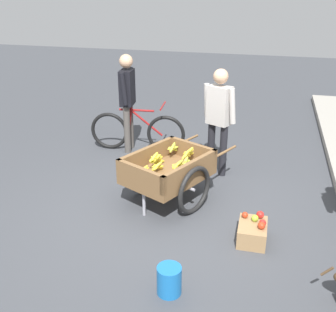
{
  "coord_description": "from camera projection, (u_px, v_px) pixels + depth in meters",
  "views": [
    {
      "loc": [
        4.45,
        1.1,
        2.82
      ],
      "look_at": [
        -0.12,
        -0.03,
        0.75
      ],
      "focal_mm": 44.11,
      "sensor_mm": 36.0,
      "label": 1
    }
  ],
  "objects": [
    {
      "name": "vendor_person",
      "position": [
        219.0,
        113.0,
        6.02
      ],
      "size": [
        0.33,
        0.51,
        1.62
      ],
      "color": "black",
      "rests_on": "ground"
    },
    {
      "name": "bicycle",
      "position": [
        137.0,
        131.0,
        7.1
      ],
      "size": [
        0.46,
        1.66,
        0.85
      ],
      "color": "black",
      "rests_on": "ground"
    },
    {
      "name": "cyclist_person",
      "position": [
        127.0,
        94.0,
        6.86
      ],
      "size": [
        0.52,
        0.23,
        1.66
      ],
      "color": "#4C4742",
      "rests_on": "ground"
    },
    {
      "name": "fruit_cart",
      "position": [
        168.0,
        172.0,
        5.44
      ],
      "size": [
        1.81,
        1.41,
        0.72
      ],
      "color": "brown",
      "rests_on": "ground"
    },
    {
      "name": "mixed_fruit_crate",
      "position": [
        253.0,
        231.0,
        4.73
      ],
      "size": [
        0.44,
        0.32,
        0.31
      ],
      "color": "#99754C",
      "rests_on": "ground"
    },
    {
      "name": "ground_plane",
      "position": [
        168.0,
        213.0,
        5.33
      ],
      "size": [
        24.0,
        24.0,
        0.0
      ],
      "primitive_type": "plane",
      "color": "#3D3F44"
    },
    {
      "name": "plastic_bucket",
      "position": [
        169.0,
        280.0,
        3.94
      ],
      "size": [
        0.24,
        0.24,
        0.29
      ],
      "primitive_type": "cylinder",
      "color": "#1966B2",
      "rests_on": "ground"
    }
  ]
}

